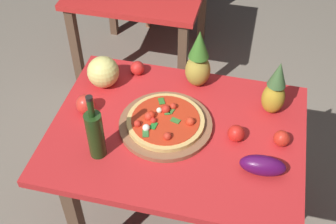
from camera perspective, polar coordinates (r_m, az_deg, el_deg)
name	(u,v)px	position (r m, az deg, el deg)	size (l,w,h in m)	color
ground_plane	(175,217)	(2.70, 0.91, -13.42)	(10.00, 10.00, 0.00)	gray
display_table	(177,143)	(2.16, 1.11, -4.05)	(1.20, 0.90, 0.76)	brown
pizza_board	(166,125)	(2.10, -0.32, -1.66)	(0.45, 0.45, 0.03)	brown
pizza	(165,121)	(2.08, -0.41, -1.13)	(0.37, 0.37, 0.06)	#DDB263
wine_bottle	(95,134)	(1.93, -9.41, -2.78)	(0.08, 0.08, 0.35)	#1C3713
pineapple_left	(275,90)	(2.15, 13.69, 2.73)	(0.11, 0.11, 0.30)	#B59127
pineapple_right	(198,61)	(2.24, 3.95, 6.55)	(0.13, 0.13, 0.33)	#AA9539
melon	(103,72)	(2.30, -8.40, 5.16)	(0.17, 0.17, 0.17)	#E5DA77
bell_pepper	(85,104)	(2.19, -10.66, 1.00)	(0.09, 0.09, 0.10)	red
eggplant	(263,165)	(1.94, 12.18, -6.79)	(0.20, 0.09, 0.09)	#490D45
tomato_near_board	(282,138)	(2.07, 14.51, -3.33)	(0.08, 0.08, 0.08)	red
tomato_by_bottle	(236,133)	(2.05, 8.80, -2.75)	(0.08, 0.08, 0.08)	red
tomato_beside_pepper	(137,68)	(2.38, -3.98, 5.71)	(0.08, 0.08, 0.08)	red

